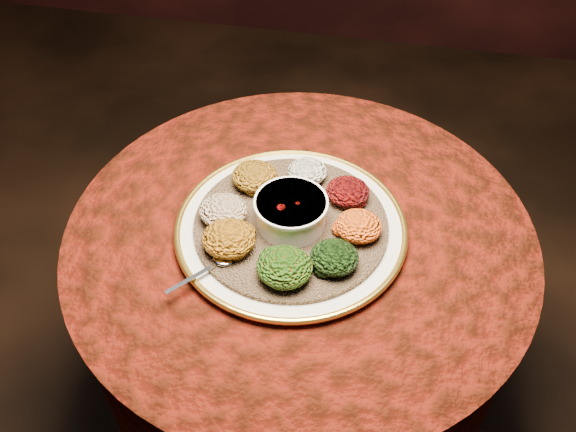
# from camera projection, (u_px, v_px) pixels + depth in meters

# --- Properties ---
(table) EXTENTS (0.96, 0.96, 0.73)m
(table) POSITION_uv_depth(u_px,v_px,m) (299.00, 285.00, 1.43)
(table) COLOR black
(table) RESTS_ON ground
(platter) EXTENTS (0.57, 0.57, 0.02)m
(platter) POSITION_uv_depth(u_px,v_px,m) (291.00, 228.00, 1.29)
(platter) COLOR silver
(platter) RESTS_ON table
(injera) EXTENTS (0.52, 0.52, 0.01)m
(injera) POSITION_uv_depth(u_px,v_px,m) (291.00, 225.00, 1.29)
(injera) COLOR brown
(injera) RESTS_ON platter
(stew_bowl) EXTENTS (0.15, 0.15, 0.06)m
(stew_bowl) POSITION_uv_depth(u_px,v_px,m) (291.00, 211.00, 1.26)
(stew_bowl) COLOR white
(stew_bowl) RESTS_ON injera
(spoon) EXTENTS (0.10, 0.11, 0.01)m
(spoon) POSITION_uv_depth(u_px,v_px,m) (217.00, 263.00, 1.20)
(spoon) COLOR silver
(spoon) RESTS_ON injera
(portion_ayib) EXTENTS (0.08, 0.08, 0.04)m
(portion_ayib) POSITION_uv_depth(u_px,v_px,m) (307.00, 171.00, 1.36)
(portion_ayib) COLOR silver
(portion_ayib) RESTS_ON injera
(portion_kitfo) EXTENTS (0.09, 0.09, 0.04)m
(portion_kitfo) POSITION_uv_depth(u_px,v_px,m) (348.00, 191.00, 1.31)
(portion_kitfo) COLOR black
(portion_kitfo) RESTS_ON injera
(portion_tikil) EXTENTS (0.09, 0.09, 0.04)m
(portion_tikil) POSITION_uv_depth(u_px,v_px,m) (359.00, 226.00, 1.25)
(portion_tikil) COLOR #A3640D
(portion_tikil) RESTS_ON injera
(portion_gomen) EXTENTS (0.09, 0.09, 0.04)m
(portion_gomen) POSITION_uv_depth(u_px,v_px,m) (334.00, 257.00, 1.19)
(portion_gomen) COLOR black
(portion_gomen) RESTS_ON injera
(portion_mixveg) EXTENTS (0.10, 0.10, 0.05)m
(portion_mixveg) POSITION_uv_depth(u_px,v_px,m) (285.00, 267.00, 1.17)
(portion_mixveg) COLOR #A02D0A
(portion_mixveg) RESTS_ON injera
(portion_kik) EXTENTS (0.10, 0.10, 0.05)m
(portion_kik) POSITION_uv_depth(u_px,v_px,m) (229.00, 239.00, 1.22)
(portion_kik) COLOR #9F630E
(portion_kik) RESTS_ON injera
(portion_timatim) EXTENTS (0.10, 0.09, 0.05)m
(portion_timatim) POSITION_uv_depth(u_px,v_px,m) (223.00, 211.00, 1.27)
(portion_timatim) COLOR maroon
(portion_timatim) RESTS_ON injera
(portion_shiro) EXTENTS (0.10, 0.09, 0.05)m
(portion_shiro) POSITION_uv_depth(u_px,v_px,m) (255.00, 176.00, 1.34)
(portion_shiro) COLOR #855210
(portion_shiro) RESTS_ON injera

